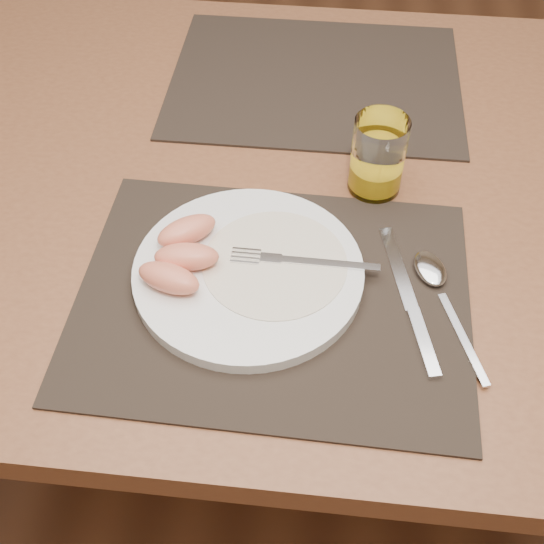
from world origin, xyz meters
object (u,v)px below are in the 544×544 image
at_px(knife, 412,310).
at_px(juice_glass, 377,159).
at_px(table, 295,216).
at_px(spoon, 435,278).
at_px(plate, 248,272).
at_px(fork, 291,260).
at_px(placemat_far, 315,80).
at_px(placemat_near, 273,296).

relative_size(knife, juice_glass, 2.07).
distance_m(knife, juice_glass, 0.22).
distance_m(table, spoon, 0.27).
bearing_deg(knife, table, 123.59).
xyz_separation_m(table, plate, (-0.04, -0.19, 0.10)).
xyz_separation_m(table, fork, (0.01, -0.18, 0.11)).
distance_m(fork, knife, 0.15).
xyz_separation_m(fork, juice_glass, (0.10, 0.16, 0.03)).
bearing_deg(fork, juice_glass, 59.01).
relative_size(table, fork, 8.01).
height_order(table, placemat_far, placemat_far).
bearing_deg(placemat_far, fork, -90.38).
relative_size(placemat_far, fork, 2.58).
xyz_separation_m(table, juice_glass, (0.10, -0.02, 0.13)).
distance_m(table, placemat_near, 0.24).
relative_size(placemat_near, fork, 2.58).
relative_size(fork, knife, 0.80).
xyz_separation_m(placemat_far, spoon, (0.17, -0.40, 0.01)).
bearing_deg(spoon, knife, -119.35).
xyz_separation_m(knife, spoon, (0.03, 0.05, 0.00)).
bearing_deg(knife, spoon, 60.65).
bearing_deg(knife, juice_glass, 102.55).
relative_size(placemat_far, plate, 1.67).
bearing_deg(spoon, table, 134.68).
distance_m(placemat_near, fork, 0.05).
bearing_deg(plate, placemat_far, 82.88).
height_order(placemat_near, fork, fork).
height_order(table, plate, plate).
distance_m(plate, juice_glass, 0.23).
relative_size(placemat_near, juice_glass, 4.29).
height_order(fork, knife, fork).
bearing_deg(spoon, fork, -179.58).
distance_m(knife, spoon, 0.05).
bearing_deg(placemat_far, knife, -72.71).
bearing_deg(placemat_far, spoon, -67.47).
distance_m(plate, spoon, 0.22).
bearing_deg(placemat_near, spoon, 12.56).
distance_m(table, fork, 0.21).
distance_m(spoon, juice_glass, 0.18).
relative_size(placemat_far, spoon, 2.39).
height_order(knife, juice_glass, juice_glass).
xyz_separation_m(table, spoon, (0.18, -0.18, 0.09)).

